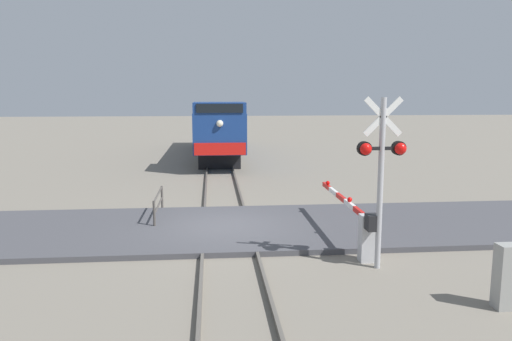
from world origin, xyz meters
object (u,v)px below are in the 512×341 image
(utility_cabinet, at_px, (506,277))
(guard_railing, at_px, (158,203))
(crossing_gate, at_px, (360,224))
(crossing_signal, at_px, (382,163))
(locomotive, at_px, (218,128))

(utility_cabinet, xyz_separation_m, guard_railing, (-7.59, 7.58, -0.04))
(crossing_gate, xyz_separation_m, utility_cabinet, (1.87, -3.58, -0.16))
(crossing_signal, relative_size, guard_railing, 1.63)
(crossing_signal, relative_size, crossing_gate, 0.78)
(locomotive, relative_size, guard_railing, 6.40)
(crossing_signal, bearing_deg, guard_railing, 138.69)
(crossing_gate, height_order, guard_railing, crossing_gate)
(locomotive, height_order, guard_railing, locomotive)
(crossing_gate, distance_m, guard_railing, 6.98)
(crossing_gate, bearing_deg, utility_cabinet, -62.44)
(crossing_signal, bearing_deg, utility_cabinet, -54.54)
(locomotive, distance_m, guard_railing, 17.09)
(locomotive, height_order, crossing_gate, locomotive)
(locomotive, xyz_separation_m, crossing_gate, (3.47, -20.89, -1.15))
(guard_railing, bearing_deg, locomotive, 82.40)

